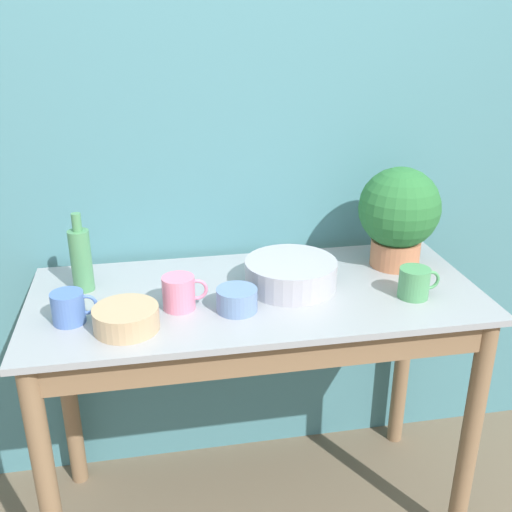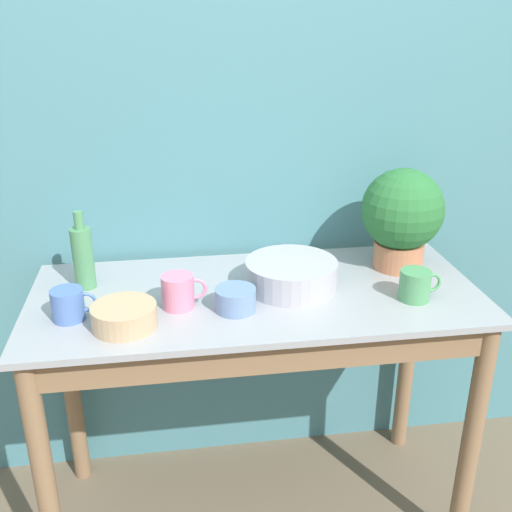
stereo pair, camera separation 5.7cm
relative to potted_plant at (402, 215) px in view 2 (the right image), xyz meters
name	(u,v)px [view 2 (the right image)]	position (x,y,z in m)	size (l,w,h in m)	color
wall_back	(240,159)	(-0.50, 0.25, 0.14)	(6.00, 0.05, 2.40)	teal
counter_table	(257,346)	(-0.50, -0.14, -0.37)	(1.38, 0.62, 0.87)	#846647
potted_plant	(402,215)	(0.00, 0.00, 0.00)	(0.27, 0.27, 0.34)	#B7704C
bowl_wash_large	(291,274)	(-0.39, -0.10, -0.14)	(0.29, 0.29, 0.09)	#A8A8B2
bottle_tall	(83,256)	(-1.02, -0.01, -0.08)	(0.06, 0.06, 0.25)	#4C8C59
mug_blue	(69,305)	(-1.04, -0.21, -0.14)	(0.13, 0.09, 0.09)	#4C70B7
mug_green	(416,285)	(-0.04, -0.24, -0.14)	(0.13, 0.09, 0.09)	#4C935B
mug_pink	(179,291)	(-0.74, -0.18, -0.14)	(0.13, 0.09, 0.10)	pink
bowl_small_tan	(124,316)	(-0.89, -0.28, -0.15)	(0.18, 0.18, 0.06)	tan
bowl_small_blue	(236,299)	(-0.58, -0.23, -0.15)	(0.12, 0.12, 0.07)	#6684B2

